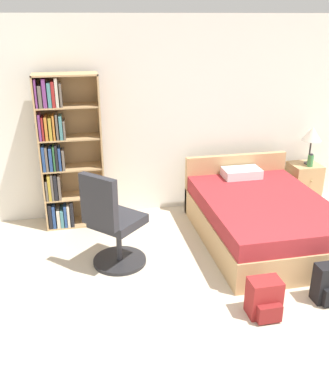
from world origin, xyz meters
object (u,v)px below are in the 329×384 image
(bookshelf, at_px, (63,155))
(office_chair, at_px, (112,226))
(bed, at_px, (261,217))
(backpack_red, at_px, (264,299))
(table_lamp, at_px, (312,135))
(nightstand, at_px, (303,184))
(water_bottle, at_px, (310,160))

(bookshelf, distance_m, office_chair, 1.34)
(bed, distance_m, backpack_red, 1.51)
(bookshelf, height_order, table_lamp, bookshelf)
(bed, height_order, nightstand, bed)
(table_lamp, relative_size, water_bottle, 2.92)
(bookshelf, xyz_separation_m, office_chair, (0.49, -1.16, -0.46))
(bed, bearing_deg, nightstand, 40.45)
(bookshelf, bearing_deg, backpack_red, -52.47)
(nightstand, distance_m, water_bottle, 0.40)
(bookshelf, relative_size, bed, 0.96)
(bookshelf, distance_m, backpack_red, 2.98)
(bed, bearing_deg, water_bottle, 36.96)
(table_lamp, bearing_deg, bed, -140.48)
(office_chair, relative_size, water_bottle, 6.05)
(backpack_red, bearing_deg, bed, 67.91)
(bookshelf, distance_m, water_bottle, 3.38)
(bed, bearing_deg, bookshelf, 159.01)
(nightstand, distance_m, table_lamp, 0.73)
(water_bottle, bearing_deg, nightstand, 93.81)
(bed, xyz_separation_m, water_bottle, (1.05, 0.79, 0.40))
(table_lamp, bearing_deg, office_chair, -158.18)
(bed, relative_size, table_lamp, 3.76)
(bookshelf, relative_size, water_bottle, 10.57)
(bookshelf, xyz_separation_m, bed, (2.32, -0.89, -0.67))
(bookshelf, distance_m, bed, 2.57)
(water_bottle, height_order, backpack_red, water_bottle)
(water_bottle, bearing_deg, bed, -143.04)
(office_chair, relative_size, nightstand, 1.85)
(office_chair, relative_size, table_lamp, 2.07)
(nightstand, height_order, table_lamp, table_lamp)
(bed, xyz_separation_m, office_chair, (-1.83, -0.27, 0.21))
(bed, bearing_deg, table_lamp, 39.52)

